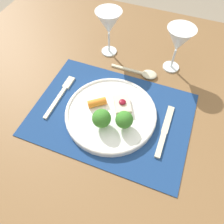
% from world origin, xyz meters
% --- Properties ---
extents(ground_plane, '(8.00, 8.00, 0.00)m').
position_xyz_m(ground_plane, '(0.00, 0.00, 0.00)').
color(ground_plane, gray).
extents(dining_table, '(1.41, 1.30, 0.77)m').
position_xyz_m(dining_table, '(0.00, 0.00, 0.69)').
color(dining_table, brown).
rests_on(dining_table, ground_plane).
extents(placemat, '(0.50, 0.36, 0.00)m').
position_xyz_m(placemat, '(0.00, 0.00, 0.77)').
color(placemat, navy).
rests_on(placemat, dining_table).
extents(dinner_plate, '(0.29, 0.29, 0.08)m').
position_xyz_m(dinner_plate, '(0.01, -0.01, 0.79)').
color(dinner_plate, white).
rests_on(dinner_plate, placemat).
extents(fork, '(0.02, 0.19, 0.01)m').
position_xyz_m(fork, '(-0.19, 0.01, 0.77)').
color(fork, beige).
rests_on(fork, placemat).
extents(knife, '(0.02, 0.19, 0.01)m').
position_xyz_m(knife, '(0.17, -0.01, 0.77)').
color(knife, beige).
rests_on(knife, placemat).
extents(spoon, '(0.17, 0.05, 0.02)m').
position_xyz_m(spoon, '(0.05, 0.21, 0.77)').
color(spoon, beige).
rests_on(spoon, dining_table).
extents(wine_glass_near, '(0.09, 0.09, 0.17)m').
position_xyz_m(wine_glass_near, '(0.13, 0.28, 0.89)').
color(wine_glass_near, white).
rests_on(wine_glass_near, dining_table).
extents(wine_glass_far, '(0.09, 0.09, 0.17)m').
position_xyz_m(wine_glass_far, '(-0.12, 0.28, 0.89)').
color(wine_glass_far, white).
rests_on(wine_glass_far, dining_table).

